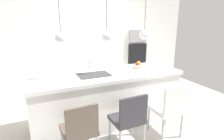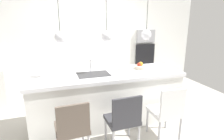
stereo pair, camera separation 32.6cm
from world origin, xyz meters
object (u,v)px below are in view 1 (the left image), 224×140
at_px(microwave, 138,36).
at_px(chair_near, 80,129).
at_px(chair_middle, 129,118).
at_px(fruit_bowl, 139,66).
at_px(chair_far, 168,108).
at_px(oven, 137,53).

xyz_separation_m(microwave, chair_near, (-2.32, -2.39, -0.94)).
bearing_deg(chair_middle, microwave, 56.55).
relative_size(fruit_bowl, chair_near, 0.29).
bearing_deg(microwave, chair_middle, -123.45).
bearing_deg(chair_far, chair_near, 179.83).
height_order(microwave, chair_near, microwave).
relative_size(chair_near, chair_far, 0.97).
distance_m(fruit_bowl, microwave, 1.78).
relative_size(fruit_bowl, chair_middle, 0.29).
bearing_deg(microwave, fruit_bowl, -120.58).
bearing_deg(fruit_bowl, microwave, 59.42).
bearing_deg(chair_far, microwave, 70.36).
distance_m(fruit_bowl, oven, 1.73).
bearing_deg(fruit_bowl, chair_far, -88.57).
distance_m(microwave, chair_far, 2.71).
bearing_deg(fruit_bowl, oven, 59.42).
relative_size(oven, chair_middle, 0.64).
height_order(microwave, oven, microwave).
distance_m(fruit_bowl, chair_near, 1.77).
distance_m(oven, chair_middle, 2.90).
bearing_deg(chair_near, chair_middle, 0.14).
height_order(fruit_bowl, chair_middle, fruit_bowl).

